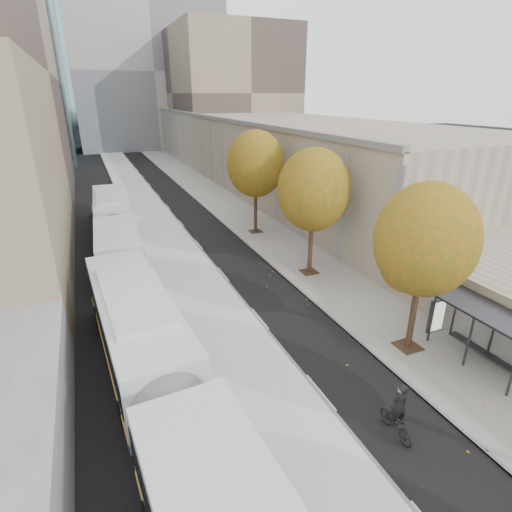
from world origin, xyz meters
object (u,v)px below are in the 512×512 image
bus_near (162,387)px  distant_car (102,212)px  cyclist (397,416)px  bus_far (114,226)px  bus_shelter (489,319)px

bus_near → distant_car: size_ratio=4.47×
distant_car → cyclist: bearing=-79.2°
cyclist → bus_far: bearing=109.9°
bus_shelter → bus_near: (-13.23, 1.62, -0.46)m
bus_shelter → bus_far: 24.90m
bus_shelter → bus_near: size_ratio=0.23×
bus_shelter → bus_far: size_ratio=0.24×
bus_near → cyclist: 7.94m
bus_shelter → cyclist: size_ratio=2.09×
bus_far → cyclist: size_ratio=8.57×
bus_far → bus_shelter: bearing=-56.1°
bus_shelter → bus_far: bus_far is taller
cyclist → bus_near: bearing=157.5°
bus_shelter → bus_near: bus_near is taller
bus_shelter → distant_car: 32.18m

